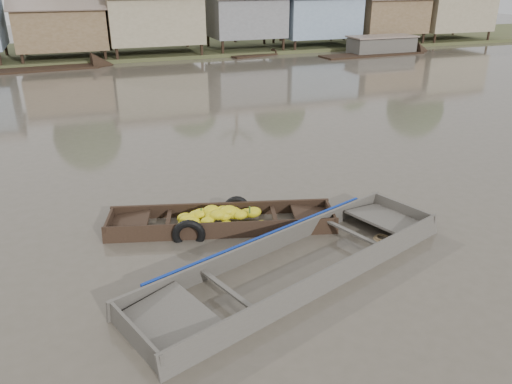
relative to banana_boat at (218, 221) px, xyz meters
name	(u,v)px	position (x,y,z in m)	size (l,w,h in m)	color
ground	(267,255)	(0.63, -1.62, -0.14)	(120.00, 120.00, 0.00)	#514B3E
riverbank	(154,10)	(3.65, 30.25, 2.93)	(120.00, 12.47, 10.22)	#384723
banana_boat	(218,221)	(0.00, 0.00, 0.00)	(5.55, 2.64, 0.78)	black
viewer_boat	(296,268)	(0.97, -2.40, -0.08)	(7.56, 4.29, 0.59)	#4A453E
distant_boats	(307,57)	(12.86, 22.38, 0.07)	(47.49, 16.08, 1.38)	black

